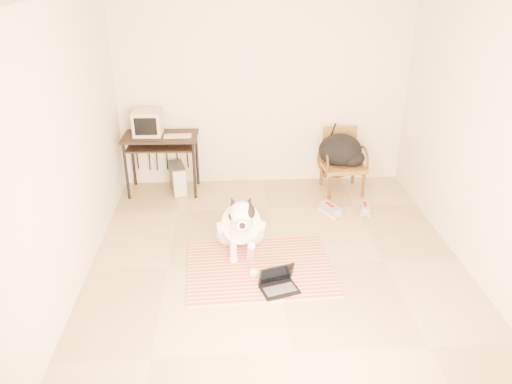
{
  "coord_description": "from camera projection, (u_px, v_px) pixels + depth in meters",
  "views": [
    {
      "loc": [
        -0.48,
        -4.49,
        3.02
      ],
      "look_at": [
        -0.21,
        0.24,
        0.76
      ],
      "focal_mm": 35.0,
      "sensor_mm": 36.0,
      "label": 1
    }
  ],
  "objects": [
    {
      "name": "floor",
      "position": [
        277.0,
        265.0,
        5.37
      ],
      "size": [
        4.5,
        4.5,
        0.0
      ],
      "primitive_type": "plane",
      "color": "tan",
      "rests_on": "ground"
    },
    {
      "name": "rattan_chair",
      "position": [
        342.0,
        161.0,
        6.92
      ],
      "size": [
        0.6,
        0.58,
        0.86
      ],
      "color": "olive",
      "rests_on": "floor"
    },
    {
      "name": "rug",
      "position": [
        260.0,
        268.0,
        5.3
      ],
      "size": [
        1.59,
        1.24,
        0.02
      ],
      "color": "red",
      "rests_on": "floor"
    },
    {
      "name": "crt_monitor",
      "position": [
        148.0,
        123.0,
        6.65
      ],
      "size": [
        0.38,
        0.37,
        0.33
      ],
      "color": "#C1B197",
      "rests_on": "computer_desk"
    },
    {
      "name": "sneaker_left",
      "position": [
        330.0,
        210.0,
        6.42
      ],
      "size": [
        0.26,
        0.36,
        0.12
      ],
      "color": "white",
      "rests_on": "floor"
    },
    {
      "name": "dog",
      "position": [
        241.0,
        226.0,
        5.46
      ],
      "size": [
        0.55,
        1.15,
        0.83
      ],
      "color": "silver",
      "rests_on": "rug"
    },
    {
      "name": "computer_desk",
      "position": [
        161.0,
        144.0,
        6.73
      ],
      "size": [
        1.01,
        0.58,
        0.83
      ],
      "color": "black",
      "rests_on": "floor"
    },
    {
      "name": "backpack",
      "position": [
        342.0,
        152.0,
        6.79
      ],
      "size": [
        0.62,
        0.49,
        0.44
      ],
      "color": "black",
      "rests_on": "rattan_chair"
    },
    {
      "name": "sneaker_right",
      "position": [
        365.0,
        208.0,
        6.46
      ],
      "size": [
        0.16,
        0.3,
        0.1
      ],
      "color": "white",
      "rests_on": "floor"
    },
    {
      "name": "wall_left",
      "position": [
        68.0,
        151.0,
        4.69
      ],
      "size": [
        0.0,
        4.5,
        4.5
      ],
      "primitive_type": "plane",
      "rotation": [
        1.57,
        0.0,
        1.57
      ],
      "color": "beige",
      "rests_on": "floor"
    },
    {
      "name": "wall_front",
      "position": [
        320.0,
        288.0,
        2.76
      ],
      "size": [
        4.5,
        0.0,
        4.5
      ],
      "primitive_type": "plane",
      "rotation": [
        -1.57,
        0.0,
        0.0
      ],
      "color": "beige",
      "rests_on": "floor"
    },
    {
      "name": "wall_back",
      "position": [
        263.0,
        90.0,
        6.82
      ],
      "size": [
        4.5,
        0.0,
        4.5
      ],
      "primitive_type": "plane",
      "rotation": [
        1.57,
        0.0,
        0.0
      ],
      "color": "beige",
      "rests_on": "floor"
    },
    {
      "name": "laptop",
      "position": [
        278.0,
        283.0,
        4.93
      ],
      "size": [
        0.42,
        0.35,
        0.25
      ],
      "color": "black",
      "rests_on": "rug"
    },
    {
      "name": "desk_keyboard",
      "position": [
        178.0,
        136.0,
        6.62
      ],
      "size": [
        0.36,
        0.14,
        0.02
      ],
      "primitive_type": "cube",
      "rotation": [
        0.0,
        0.0,
        0.01
      ],
      "color": "#C1B197",
      "rests_on": "computer_desk"
    },
    {
      "name": "pc_tower",
      "position": [
        178.0,
        178.0,
        6.95
      ],
      "size": [
        0.27,
        0.46,
        0.4
      ],
      "color": "#464649",
      "rests_on": "floor"
    },
    {
      "name": "wall_right",
      "position": [
        482.0,
        143.0,
        4.89
      ],
      "size": [
        0.0,
        4.5,
        4.5
      ],
      "primitive_type": "plane",
      "rotation": [
        1.57,
        0.0,
        -1.57
      ],
      "color": "beige",
      "rests_on": "floor"
    }
  ]
}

